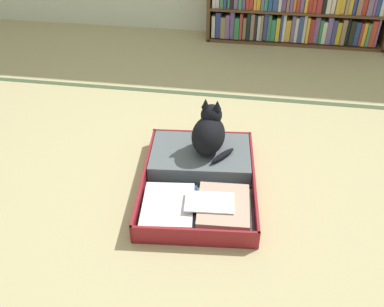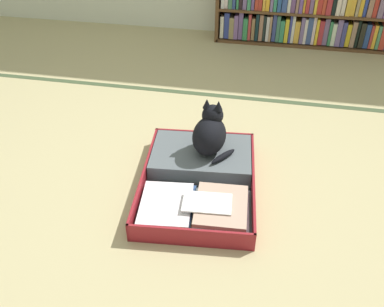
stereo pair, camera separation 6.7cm
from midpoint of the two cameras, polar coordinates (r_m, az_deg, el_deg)
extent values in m
plane|color=tan|center=(2.15, -1.39, -6.21)|extent=(10.00, 10.00, 0.00)
cube|color=#3D4C31|center=(3.05, 2.32, 7.92)|extent=(4.80, 0.05, 0.00)
cube|color=brown|center=(4.08, 13.01, 14.72)|extent=(1.54, 0.27, 0.02)
cube|color=brown|center=(3.99, 13.57, 18.43)|extent=(1.51, 0.27, 0.02)
cube|color=silver|center=(4.05, 2.59, 17.25)|extent=(0.03, 0.22, 0.20)
cube|color=#303D8E|center=(4.04, 3.22, 17.42)|extent=(0.04, 0.22, 0.23)
cube|color=#8E7D52|center=(4.03, 3.85, 17.08)|extent=(0.04, 0.22, 0.19)
cube|color=slate|center=(4.03, 4.48, 17.19)|extent=(0.04, 0.22, 0.21)
cube|color=#694F8A|center=(4.02, 5.07, 17.36)|extent=(0.04, 0.22, 0.24)
cube|color=#33824C|center=(4.02, 5.68, 16.94)|extent=(0.04, 0.22, 0.19)
cube|color=#B73C3E|center=(4.02, 6.24, 17.19)|extent=(0.02, 0.22, 0.23)
cube|color=#97764E|center=(4.03, 6.71, 16.95)|extent=(0.03, 0.22, 0.19)
cube|color=#13292F|center=(4.01, 7.22, 17.14)|extent=(0.03, 0.22, 0.24)
cube|color=#9F715A|center=(4.02, 7.74, 17.08)|extent=(0.03, 0.22, 0.23)
cube|color=#202B2A|center=(4.02, 8.18, 17.02)|extent=(0.02, 0.22, 0.22)
cube|color=silver|center=(4.02, 8.61, 16.92)|extent=(0.03, 0.22, 0.22)
cube|color=#A58060|center=(4.01, 8.97, 16.90)|extent=(0.02, 0.22, 0.23)
cube|color=#3C4A90|center=(4.03, 9.46, 17.01)|extent=(0.03, 0.22, 0.24)
cube|color=#3D735C|center=(4.02, 9.96, 16.88)|extent=(0.03, 0.22, 0.23)
cube|color=#348760|center=(4.03, 10.46, 16.56)|extent=(0.04, 0.22, 0.19)
cube|color=gold|center=(4.02, 11.05, 16.61)|extent=(0.03, 0.22, 0.21)
cube|color=#384094|center=(4.02, 11.53, 16.80)|extent=(0.02, 0.22, 0.24)
cube|color=silver|center=(4.02, 11.87, 16.74)|extent=(0.02, 0.22, 0.24)
cube|color=gold|center=(4.04, 12.36, 16.39)|extent=(0.04, 0.22, 0.19)
cube|color=slate|center=(4.03, 13.02, 16.56)|extent=(0.03, 0.22, 0.23)
cube|color=silver|center=(4.03, 13.43, 16.42)|extent=(0.02, 0.22, 0.22)
cube|color=#394F87|center=(4.04, 13.96, 16.48)|extent=(0.04, 0.22, 0.23)
cube|color=silver|center=(4.04, 14.48, 16.50)|extent=(0.02, 0.22, 0.25)
cube|color=yellow|center=(4.03, 14.86, 16.27)|extent=(0.02, 0.22, 0.22)
cube|color=#AB3039|center=(4.05, 15.35, 16.17)|extent=(0.04, 0.22, 0.21)
cube|color=slate|center=(4.06, 15.97, 16.24)|extent=(0.04, 0.22, 0.23)
cube|color=#347C50|center=(4.06, 16.47, 16.01)|extent=(0.02, 0.22, 0.21)
cube|color=silver|center=(4.06, 16.89, 15.84)|extent=(0.03, 0.22, 0.19)
cube|color=slate|center=(4.06, 17.52, 16.01)|extent=(0.04, 0.22, 0.23)
cube|color=#3E4082|center=(4.07, 18.09, 15.79)|extent=(0.03, 0.22, 0.21)
cube|color=gold|center=(4.09, 18.61, 15.63)|extent=(0.04, 0.22, 0.19)
cube|color=#93735D|center=(4.08, 19.24, 15.69)|extent=(0.04, 0.22, 0.22)
cube|color=black|center=(4.09, 19.72, 15.72)|extent=(0.02, 0.22, 0.23)
cube|color=black|center=(4.10, 20.23, 15.52)|extent=(0.04, 0.22, 0.21)
cube|color=navy|center=(4.11, 20.81, 15.38)|extent=(0.04, 0.22, 0.20)
cube|color=#AE3A33|center=(4.12, 21.29, 15.26)|extent=(0.02, 0.22, 0.20)
cube|color=gold|center=(4.12, 21.68, 15.21)|extent=(0.03, 0.22, 0.20)
cube|color=#4B865D|center=(4.12, 22.11, 15.11)|extent=(0.03, 0.22, 0.20)
cube|color=#C33E2F|center=(4.13, 22.67, 15.19)|extent=(0.04, 0.22, 0.23)
cube|color=slate|center=(4.14, 23.15, 15.23)|extent=(0.02, 0.22, 0.24)
cube|color=#966E58|center=(4.02, 21.23, 18.88)|extent=(0.04, 0.22, 0.20)
cube|color=#B5342A|center=(4.04, 21.79, 18.75)|extent=(0.03, 0.22, 0.19)
cube|color=slate|center=(4.04, 22.45, 18.67)|extent=(0.04, 0.22, 0.20)
cube|color=silver|center=(4.06, 23.82, 18.45)|extent=(0.03, 0.22, 0.20)
cube|color=maroon|center=(2.06, -0.32, -8.25)|extent=(0.61, 0.45, 0.01)
cube|color=maroon|center=(1.89, -0.71, -11.33)|extent=(0.57, 0.07, 0.10)
cube|color=maroon|center=(2.06, -8.19, -6.92)|extent=(0.05, 0.40, 0.10)
cube|color=maroon|center=(2.03, 7.67, -7.61)|extent=(0.05, 0.40, 0.10)
cube|color=#515556|center=(2.05, -0.32, -8.05)|extent=(0.58, 0.42, 0.01)
cube|color=maroon|center=(2.36, 0.32, -1.50)|extent=(0.61, 0.45, 0.01)
cube|color=maroon|center=(2.48, 0.58, 2.04)|extent=(0.57, 0.07, 0.10)
cube|color=maroon|center=(2.36, -6.50, -0.35)|extent=(0.05, 0.40, 0.10)
cube|color=maroon|center=(2.33, 7.23, -0.86)|extent=(0.05, 0.40, 0.10)
cube|color=#515556|center=(2.35, 0.33, -1.31)|extent=(0.58, 0.42, 0.01)
cylinder|color=black|center=(2.20, 0.03, -4.41)|extent=(0.55, 0.07, 0.02)
cube|color=tan|center=(2.06, -3.89, -7.52)|extent=(0.28, 0.34, 0.02)
cube|color=navy|center=(2.05, -3.92, -7.12)|extent=(0.27, 0.32, 0.01)
cube|color=silver|center=(2.03, -4.24, -6.96)|extent=(0.28, 0.33, 0.02)
cube|color=silver|center=(2.04, 3.63, -7.91)|extent=(0.27, 0.34, 0.02)
cube|color=slate|center=(2.02, 3.27, -7.54)|extent=(0.26, 0.31, 0.02)
cube|color=tan|center=(2.01, 3.34, -6.98)|extent=(0.26, 0.31, 0.02)
cube|color=white|center=(1.99, 1.42, -6.61)|extent=(0.24, 0.16, 0.01)
cube|color=#535B60|center=(2.33, 0.33, -0.49)|extent=(0.57, 0.41, 0.09)
torus|color=white|center=(2.31, -1.59, 0.58)|extent=(0.13, 0.13, 0.01)
cylinder|color=black|center=(2.49, -3.06, 2.01)|extent=(0.02, 0.02, 0.09)
cylinder|color=black|center=(2.47, 4.22, 1.75)|extent=(0.02, 0.02, 0.09)
cube|color=white|center=(1.92, -6.37, -10.99)|extent=(0.03, 0.01, 0.03)
cube|color=yellow|center=(1.89, -1.54, -10.81)|extent=(0.03, 0.00, 0.03)
cube|color=white|center=(1.90, -5.50, -10.40)|extent=(0.04, 0.01, 0.02)
cube|color=red|center=(1.91, -3.82, -11.16)|extent=(0.03, 0.00, 0.02)
ellipsoid|color=black|center=(2.24, 1.38, 2.43)|extent=(0.20, 0.26, 0.20)
ellipsoid|color=black|center=(2.31, 1.79, 2.34)|extent=(0.13, 0.10, 0.11)
sphere|color=black|center=(2.23, 1.78, 5.24)|extent=(0.11, 0.11, 0.11)
cone|color=black|center=(2.18, 2.58, 6.60)|extent=(0.04, 0.04, 0.05)
cone|color=black|center=(2.19, 0.97, 6.84)|extent=(0.04, 0.04, 0.05)
sphere|color=#D1CC3F|center=(2.26, 2.61, 5.90)|extent=(0.02, 0.02, 0.02)
sphere|color=#D1CC3F|center=(2.27, 1.59, 6.06)|extent=(0.02, 0.02, 0.02)
ellipsoid|color=black|center=(2.23, 3.33, -0.29)|extent=(0.13, 0.16, 0.03)
camera|label=1|loc=(0.03, -90.89, -0.66)|focal=39.32mm
camera|label=2|loc=(0.03, 89.11, 0.66)|focal=39.32mm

